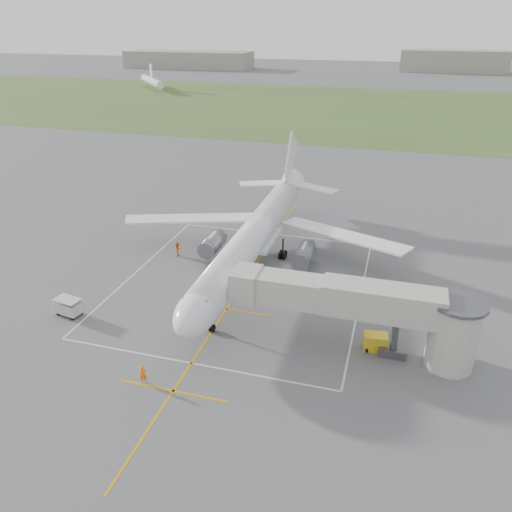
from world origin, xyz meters
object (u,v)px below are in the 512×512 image
(jet_bridge, at_px, (373,310))
(baggage_cart, at_px, (69,307))
(gpu_unit, at_px, (375,342))
(airliner, at_px, (254,236))
(ramp_worker_nose, at_px, (143,375))
(ramp_worker_wing, at_px, (178,249))

(jet_bridge, xyz_separation_m, baggage_cart, (-31.74, -2.35, -3.75))
(jet_bridge, height_order, gpu_unit, jet_bridge)
(airliner, relative_size, jet_bridge, 2.00)
(jet_bridge, bearing_deg, gpu_unit, 42.75)
(airliner, relative_size, baggage_cart, 15.36)
(airliner, bearing_deg, gpu_unit, -40.09)
(ramp_worker_nose, bearing_deg, jet_bridge, 0.36)
(airliner, distance_m, gpu_unit, 21.60)
(airliner, xyz_separation_m, gpu_unit, (16.30, -13.72, -3.57))
(baggage_cart, height_order, ramp_worker_nose, baggage_cart)
(baggage_cart, bearing_deg, airliner, 55.96)
(gpu_unit, bearing_deg, jet_bridge, -144.00)
(jet_bridge, bearing_deg, baggage_cart, -175.76)
(ramp_worker_wing, bearing_deg, gpu_unit, -144.28)
(airliner, relative_size, gpu_unit, 19.55)
(airliner, xyz_separation_m, jet_bridge, (15.72, -14.25, 0.35))
(airliner, bearing_deg, jet_bridge, -42.19)
(ramp_worker_nose, bearing_deg, airliner, 54.72)
(jet_bridge, distance_m, ramp_worker_wing, 30.65)
(airliner, bearing_deg, ramp_worker_nose, -96.85)
(baggage_cart, bearing_deg, ramp_worker_nose, -21.21)
(jet_bridge, bearing_deg, airliner, 137.81)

